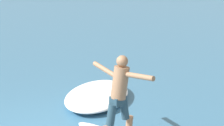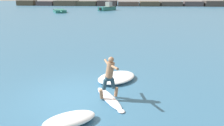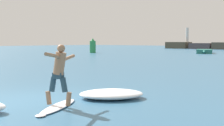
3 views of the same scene
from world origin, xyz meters
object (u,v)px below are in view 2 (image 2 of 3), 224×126
surfer (110,74)px  fishing_boat_near_jetty (108,8)px  surfboard (109,98)px  small_boat_offshore (60,11)px

surfer → fishing_boat_near_jetty: bearing=96.2°
surfboard → fishing_boat_near_jetty: size_ratio=0.39×
fishing_boat_near_jetty → small_boat_offshore: fishing_boat_near_jetty is taller
surfboard → surfer: (0.02, 0.05, 0.97)m
surfboard → fishing_boat_near_jetty: fishing_boat_near_jetty is taller
surfboard → fishing_boat_near_jetty: (-4.76, 43.99, 0.56)m
small_boat_offshore → surfboard: bearing=-69.4°
fishing_boat_near_jetty → surfboard: bearing=-83.8°
surfer → fishing_boat_near_jetty: 44.21m
surfer → fishing_boat_near_jetty: (-4.78, 43.95, -0.41)m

